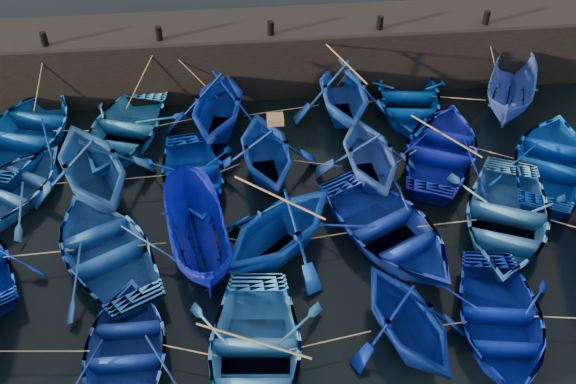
{
  "coord_description": "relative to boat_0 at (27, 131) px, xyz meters",
  "views": [
    {
      "loc": [
        -1.43,
        -11.33,
        14.21
      ],
      "look_at": [
        0.0,
        3.2,
        0.7
      ],
      "focal_mm": 40.0,
      "sensor_mm": 36.0,
      "label": 1
    }
  ],
  "objects": [
    {
      "name": "boat_4",
      "position": [
        13.75,
        0.77,
        -0.06
      ],
      "size": [
        4.24,
        5.44,
        1.03
      ],
      "primitive_type": "imported",
      "rotation": [
        0.0,
        0.0,
        -0.14
      ],
      "color": "#003DA3",
      "rests_on": "ground"
    },
    {
      "name": "boat_16",
      "position": [
        8.32,
        -6.01,
        0.55
      ],
      "size": [
        5.66,
        5.62,
        2.26
      ],
      "primitive_type": "imported",
      "rotation": [
        0.0,
        0.0,
        -0.84
      ],
      "color": "#093DB5",
      "rests_on": "ground"
    },
    {
      "name": "loose_oars",
      "position": [
        10.28,
        -4.34,
        1.1
      ],
      "size": [
        9.13,
        12.41,
        1.28
      ],
      "color": "#99724C",
      "rests_on": "ground"
    },
    {
      "name": "boat_24",
      "position": [
        13.76,
        -9.31,
        -0.1
      ],
      "size": [
        4.03,
        5.12,
        0.97
      ],
      "primitive_type": "imported",
      "rotation": [
        0.0,
        0.0,
        -0.16
      ],
      "color": "#051C92",
      "rests_on": "ground"
    },
    {
      "name": "boat_10",
      "position": [
        11.55,
        -2.9,
        0.47
      ],
      "size": [
        3.74,
        4.25,
        2.1
      ],
      "primitive_type": "imported",
      "rotation": [
        0.0,
        0.0,
        3.22
      ],
      "color": "#2249A4",
      "rests_on": "ground"
    },
    {
      "name": "quay_wall",
      "position": [
        8.75,
        3.18,
        0.67
      ],
      "size": [
        26.0,
        2.5,
        2.5
      ],
      "primitive_type": "cube",
      "color": "black",
      "rests_on": "ground"
    },
    {
      "name": "bollard_1",
      "position": [
        4.75,
        2.28,
        2.29
      ],
      "size": [
        0.24,
        0.24,
        0.5
      ],
      "primitive_type": "cylinder",
      "color": "black",
      "rests_on": "quay_top"
    },
    {
      "name": "boat_7",
      "position": [
        2.7,
        -2.82,
        0.64
      ],
      "size": [
        5.53,
        5.86,
        2.45
      ],
      "primitive_type": "imported",
      "rotation": [
        0.0,
        0.0,
        3.55
      ],
      "color": "#1A4F8F",
      "rests_on": "ground"
    },
    {
      "name": "boat_0",
      "position": [
        0.0,
        0.0,
        0.0
      ],
      "size": [
        5.4,
        6.49,
        1.16
      ],
      "primitive_type": "imported",
      "rotation": [
        0.0,
        0.0,
        2.86
      ],
      "color": "#05408B",
      "rests_on": "ground"
    },
    {
      "name": "bollard_3",
      "position": [
        12.75,
        2.28,
        2.29
      ],
      "size": [
        0.24,
        0.24,
        0.5
      ],
      "primitive_type": "cylinder",
      "color": "black",
      "rests_on": "quay_top"
    },
    {
      "name": "quay_top",
      "position": [
        8.75,
        3.18,
        1.98
      ],
      "size": [
        26.0,
        2.5,
        0.12
      ],
      "primitive_type": "cube",
      "color": "black",
      "rests_on": "quay_wall"
    },
    {
      "name": "boat_21",
      "position": [
        4.21,
        -9.25,
        -0.12
      ],
      "size": [
        3.17,
        4.43,
        0.92
      ],
      "primitive_type": "imported",
      "rotation": [
        0.0,
        0.0,
        3.14
      ],
      "color": "navy",
      "rests_on": "ground"
    },
    {
      "name": "mooring_ropes",
      "position": [
        8.69,
        -2.45,
        0.3
      ],
      "size": [
        17.53,
        11.92,
        2.1
      ],
      "color": "tan",
      "rests_on": "ground"
    },
    {
      "name": "ground",
      "position": [
        8.75,
        -7.32,
        -0.58
      ],
      "size": [
        120.0,
        120.0,
        0.0
      ],
      "primitive_type": "plane",
      "color": "black",
      "rests_on": "ground"
    },
    {
      "name": "boat_5",
      "position": [
        17.48,
        0.33,
        0.29
      ],
      "size": [
        3.52,
        4.8,
        1.75
      ],
      "primitive_type": "imported",
      "rotation": [
        0.0,
        0.0,
        -0.46
      ],
      "color": "#2845A8",
      "rests_on": "ground"
    },
    {
      "name": "boat_8",
      "position": [
        5.77,
        -2.78,
        -0.13
      ],
      "size": [
        3.7,
        4.75,
        0.9
      ],
      "primitive_type": "imported",
      "rotation": [
        0.0,
        0.0,
        0.14
      ],
      "color": "#0235BC",
      "rests_on": "ground"
    },
    {
      "name": "wooden_crate",
      "position": [
        8.52,
        -2.44,
        1.69
      ],
      "size": [
        0.51,
        0.42,
        0.26
      ],
      "primitive_type": "cube",
      "color": "olive",
      "rests_on": "boat_9"
    },
    {
      "name": "boat_6",
      "position": [
        0.06,
        -2.86,
        -0.11
      ],
      "size": [
        5.09,
        5.52,
        0.93
      ],
      "primitive_type": "imported",
      "rotation": [
        0.0,
        0.0,
        2.6
      ],
      "color": "#245A92",
      "rests_on": "ground"
    },
    {
      "name": "boat_22",
      "position": [
        7.35,
        -9.7,
        -0.06
      ],
      "size": [
        4.06,
        5.34,
        1.04
      ],
      "primitive_type": "imported",
      "rotation": [
        0.0,
        0.0,
        -0.1
      ],
      "color": "blue",
      "rests_on": "ground"
    },
    {
      "name": "boat_3",
      "position": [
        11.24,
        0.63,
        0.55
      ],
      "size": [
        3.76,
        4.34,
        2.26
      ],
      "primitive_type": "imported",
      "rotation": [
        0.0,
        0.0,
        0.01
      ],
      "color": "blue",
      "rests_on": "ground"
    },
    {
      "name": "boat_14",
      "position": [
        3.33,
        -5.79,
        -0.05
      ],
      "size": [
        5.59,
        6.2,
        1.06
      ],
      "primitive_type": "imported",
      "rotation": [
        0.0,
        0.0,
        3.62
      ],
      "color": "#164B8F",
      "rests_on": "ground"
    },
    {
      "name": "boat_12",
      "position": [
        17.67,
        -3.27,
        -0.04
      ],
      "size": [
        5.7,
        6.31,
        1.07
      ],
      "primitive_type": "imported",
      "rotation": [
        0.0,
        0.0,
        2.65
      ],
      "color": "#0543C1",
      "rests_on": "ground"
    },
    {
      "name": "bollard_0",
      "position": [
        0.75,
        2.28,
        2.29
      ],
      "size": [
        0.24,
        0.24,
        0.5
      ],
      "primitive_type": "cylinder",
      "color": "black",
      "rests_on": "quay_top"
    },
    {
      "name": "boat_2",
      "position": [
        6.67,
        0.23,
        0.56
      ],
      "size": [
        4.47,
        4.94,
        2.28
      ],
      "primitive_type": "imported",
      "rotation": [
        0.0,
        0.0,
        -0.19
      ],
      "color": "#07269E",
      "rests_on": "ground"
    },
    {
      "name": "boat_17",
      "position": [
        11.56,
        -5.84,
        -0.04
      ],
      "size": [
        5.71,
        6.37,
        1.09
      ],
      "primitive_type": "imported",
      "rotation": [
        0.0,
        0.0,
        0.47
      ],
      "color": "#0F2C9F",
      "rests_on": "ground"
    },
    {
      "name": "boat_18",
      "position": [
        15.18,
        -5.73,
        -0.03
      ],
      "size": [
        5.59,
        6.41,
        1.11
      ],
      "primitive_type": "imported",
      "rotation": [
        0.0,
        0.0,
        -0.4
      ],
      "color": "#2A69A8",
      "rests_on": "ground"
    },
    {
      "name": "boat_1",
      "position": [
        3.31,
        -0.16,
        -0.06
      ],
      "size": [
        4.95,
        5.87,
        1.04
      ],
      "primitive_type": "imported",
      "rotation": [
        0.0,
        0.0,
        -0.31
      ],
      "color": "blue",
      "rests_on": "ground"
    },
    {
      "name": "boat_11",
      "position": [
        14.22,
        -2.28,
        -0.06
      ],
      "size": [
        5.4,
        6.11,
        1.05
      ],
      "primitive_type": "imported",
      "rotation": [
        0.0,
        0.0,
        2.71
      ],
      "color": "#0A15A0",
      "rests_on": "ground"
    },
    {
      "name": "boat_15",
      "position": [
        5.95,
        -5.77,
        0.28
      ],
      "size": [
        2.44,
        4.68,
        1.72
      ],
      "primitive_type": "imported",
      "rotation": [
        0.0,
        0.0,
        3.32
      ],
      "color": "#070F8F",
      "rests_on": "ground"
    },
    {
      "name": "boat_9",
      "position": [
        8.22,
        -2.44,
        0.49
      ],
      "size": [
        3.91,
        4.41,
        2.14
      ],
      "primitive_type": "imported",
      "rotation": [
        0.0,
        0.0,
        3.24
      ],
      "color": "#0C349A",
      "rests_on": "ground"
    },
    {
      "name": "bollard_2",
      "position": [
        8.75,
        2.28,
        2.29
      ],
      "size": [
        0.24,
        0.24,
        0.5
      ],
      "primitive_type": "cylinder",
      "color": "black",
      "rests_on": "quay_top"
    },
    {
      "name": "boat_23",
      "position": [
        11.26,
        -9.35,
        0.4
      ],
      "size": [
        4.23,
        4.55,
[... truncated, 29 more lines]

